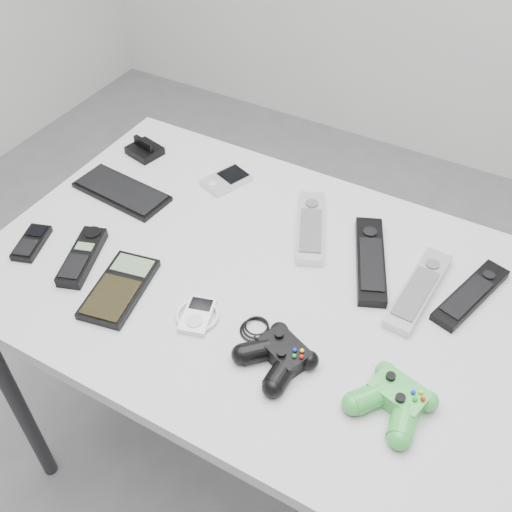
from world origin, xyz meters
The scene contains 15 objects.
floor centered at (0.00, 0.00, 0.00)m, with size 3.50×3.50×0.00m, color slate.
desk centered at (0.10, 0.00, 0.71)m, with size 1.17×0.75×0.78m.
pda_keyboard centered at (-0.34, 0.07, 0.79)m, with size 0.23×0.10×0.01m, color black.
dock_bracket centered at (-0.39, 0.23, 0.80)m, with size 0.08×0.07×0.04m, color black.
pda centered at (-0.15, 0.23, 0.79)m, with size 0.07×0.11×0.02m, color silver.
remote_silver_a centered at (0.10, 0.17, 0.80)m, with size 0.06×0.22×0.02m, color silver.
remote_black_a centered at (0.26, 0.14, 0.80)m, with size 0.06×0.24×0.02m, color black.
remote_black_b centered at (0.46, 0.15, 0.79)m, with size 0.05×0.21×0.02m, color black.
remote_silver_b centered at (0.37, 0.11, 0.79)m, with size 0.05×0.23×0.02m, color #B2B1B8.
mobile_phone centered at (-0.39, -0.16, 0.79)m, with size 0.05×0.11×0.02m, color black.
cordless_handset centered at (-0.27, -0.14, 0.80)m, with size 0.05×0.16×0.03m, color black.
calculator centered at (-0.15, -0.17, 0.79)m, with size 0.09×0.18×0.02m, color black.
mp3_player centered at (0.02, -0.15, 0.79)m, with size 0.08×0.09×0.02m, color silver.
controller_black centered at (0.21, -0.17, 0.80)m, with size 0.21×0.13×0.04m, color black, non-canonical shape.
controller_green centered at (0.41, -0.15, 0.80)m, with size 0.13×0.14×0.04m, color #258A35, non-canonical shape.
Camera 1 is at (0.48, -0.73, 1.66)m, focal length 42.00 mm.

